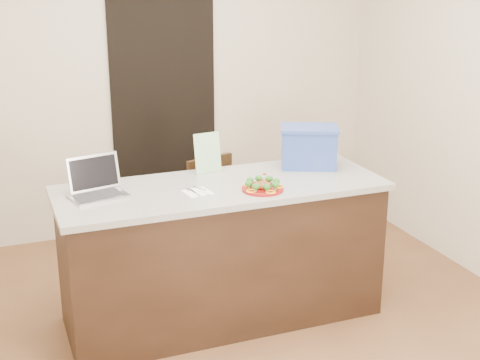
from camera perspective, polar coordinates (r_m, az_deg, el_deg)
name	(u,v)px	position (r m, az deg, el deg)	size (l,w,h in m)	color
ground	(236,334)	(4.34, -0.34, -13.02)	(4.00, 4.00, 0.00)	brown
room_shell	(235,79)	(3.78, -0.39, 8.60)	(4.00, 4.00, 4.00)	white
doorway	(164,116)	(5.78, -6.47, 5.44)	(0.90, 0.02, 2.00)	black
island	(222,252)	(4.34, -1.54, -6.18)	(2.06, 0.76, 0.92)	black
plate	(263,189)	(4.07, 1.94, -0.75)	(0.26, 0.26, 0.02)	maroon
meatballs	(263,185)	(4.06, 1.96, -0.45)	(0.10, 0.10, 0.04)	brown
broccoli	(263,182)	(4.06, 1.95, -0.21)	(0.22, 0.22, 0.04)	#1C5416
pepper_rings	(263,187)	(4.07, 1.94, -0.63)	(0.25, 0.25, 0.01)	yellow
napkin	(197,192)	(4.03, -3.66, -1.05)	(0.15, 0.15, 0.01)	white
fork	(194,191)	(4.04, -3.98, -0.96)	(0.04, 0.17, 0.00)	silver
knife	(203,191)	(4.03, -3.18, -0.98)	(0.06, 0.17, 0.01)	white
yogurt_bottle	(265,180)	(4.18, 2.11, 0.03)	(0.03, 0.03, 0.07)	silver
laptop	(96,185)	(4.07, -12.18, -0.39)	(0.36, 0.32, 0.23)	#B0B0B5
leaflet	(208,153)	(4.40, -2.78, 2.33)	(0.19, 0.00, 0.27)	white
blue_box	(309,146)	(4.55, 5.89, 2.87)	(0.46, 0.41, 0.28)	#2A4398
chair	(214,210)	(4.95, -2.20, -2.57)	(0.49, 0.50, 0.89)	#362110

